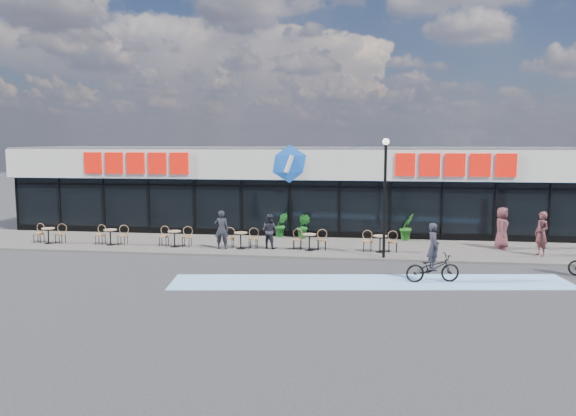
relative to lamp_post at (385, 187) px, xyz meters
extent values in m
plane|color=#28282B|center=(-4.57, -2.30, -3.05)|extent=(120.00, 120.00, 0.00)
cube|color=#615D56|center=(-4.57, 2.20, -3.00)|extent=(44.00, 5.00, 0.10)
cube|color=#77A9E1|center=(-0.57, -3.80, -3.05)|extent=(14.17, 4.13, 0.01)
cube|color=black|center=(-4.57, 7.70, -1.55)|extent=(30.00, 6.00, 3.00)
cube|color=beige|center=(-4.57, 7.55, 0.70)|extent=(30.60, 6.30, 1.50)
cube|color=#47474C|center=(-4.57, 7.70, 1.50)|extent=(30.60, 6.30, 0.10)
cube|color=#0D4099|center=(-4.57, 4.66, 0.00)|extent=(30.60, 0.08, 0.18)
cube|color=black|center=(-4.57, 4.67, -0.40)|extent=(30.00, 0.06, 0.08)
cube|color=black|center=(-4.57, 4.68, -2.85)|extent=(30.00, 0.10, 0.40)
cube|color=red|center=(-12.57, 4.40, 0.75)|extent=(5.63, 0.18, 1.10)
cube|color=red|center=(3.43, 4.40, 0.75)|extent=(5.63, 0.18, 1.10)
ellipsoid|color=blue|center=(-4.57, 4.40, 0.75)|extent=(1.90, 0.24, 1.90)
cylinder|color=black|center=(-19.57, 4.67, -1.55)|extent=(0.10, 0.10, 3.00)
cylinder|color=black|center=(-17.07, 4.67, -1.55)|extent=(0.10, 0.10, 3.00)
cylinder|color=black|center=(-14.57, 4.67, -1.55)|extent=(0.10, 0.10, 3.00)
cylinder|color=black|center=(-12.07, 4.67, -1.55)|extent=(0.10, 0.10, 3.00)
cylinder|color=black|center=(-9.57, 4.67, -1.55)|extent=(0.10, 0.10, 3.00)
cylinder|color=black|center=(-7.07, 4.67, -1.55)|extent=(0.10, 0.10, 3.00)
cylinder|color=black|center=(-4.57, 4.67, -1.55)|extent=(0.10, 0.10, 3.00)
cylinder|color=black|center=(-2.07, 4.67, -1.55)|extent=(0.10, 0.10, 3.00)
cylinder|color=black|center=(0.43, 4.67, -1.55)|extent=(0.10, 0.10, 3.00)
cylinder|color=black|center=(2.93, 4.67, -1.55)|extent=(0.10, 0.10, 3.00)
cylinder|color=black|center=(5.43, 4.67, -1.55)|extent=(0.10, 0.10, 3.00)
cylinder|color=black|center=(7.93, 4.67, -1.55)|extent=(0.10, 0.10, 3.00)
cylinder|color=black|center=(0.00, 0.00, -0.60)|extent=(0.12, 0.12, 4.70)
sphere|color=#FFF2CC|center=(0.00, 0.00, 1.85)|extent=(0.28, 0.28, 0.28)
cylinder|color=tan|center=(-15.66, 1.14, -2.23)|extent=(0.60, 0.60, 0.04)
cylinder|color=black|center=(-15.66, 1.14, -2.58)|extent=(0.06, 0.06, 0.70)
cylinder|color=black|center=(-15.66, 1.14, -2.94)|extent=(0.40, 0.40, 0.02)
cylinder|color=tan|center=(-12.55, 1.14, -2.23)|extent=(0.60, 0.60, 0.04)
cylinder|color=black|center=(-12.55, 1.14, -2.58)|extent=(0.06, 0.06, 0.70)
cylinder|color=black|center=(-12.55, 1.14, -2.94)|extent=(0.40, 0.40, 0.02)
cylinder|color=tan|center=(-9.45, 1.14, -2.23)|extent=(0.60, 0.60, 0.04)
cylinder|color=black|center=(-9.45, 1.14, -2.58)|extent=(0.06, 0.06, 0.70)
cylinder|color=black|center=(-9.45, 1.14, -2.94)|extent=(0.40, 0.40, 0.02)
cylinder|color=tan|center=(-6.34, 1.14, -2.23)|extent=(0.60, 0.60, 0.04)
cylinder|color=black|center=(-6.34, 1.14, -2.58)|extent=(0.06, 0.06, 0.70)
cylinder|color=black|center=(-6.34, 1.14, -2.94)|extent=(0.40, 0.40, 0.02)
cylinder|color=tan|center=(-3.23, 1.14, -2.23)|extent=(0.60, 0.60, 0.04)
cylinder|color=black|center=(-3.23, 1.14, -2.58)|extent=(0.06, 0.06, 0.70)
cylinder|color=black|center=(-3.23, 1.14, -2.94)|extent=(0.40, 0.40, 0.02)
cylinder|color=tan|center=(-0.12, 1.14, -2.23)|extent=(0.60, 0.60, 0.04)
cylinder|color=black|center=(-0.12, 1.14, -2.58)|extent=(0.06, 0.06, 0.70)
cylinder|color=black|center=(-0.12, 1.14, -2.94)|extent=(0.40, 0.40, 0.02)
imported|color=#1A5C1D|center=(-4.99, 4.45, -2.33)|extent=(0.82, 0.73, 1.24)
imported|color=#1A5E1C|center=(-3.83, 4.22, -2.34)|extent=(0.81, 0.73, 1.22)
imported|color=#22611B|center=(1.25, 4.36, -2.29)|extent=(0.93, 0.91, 1.32)
imported|color=black|center=(-7.17, 0.93, -2.08)|extent=(0.67, 0.47, 1.75)
imported|color=black|center=(-5.06, 1.39, -2.17)|extent=(0.94, 0.85, 1.57)
imported|color=#552C2D|center=(6.60, 1.30, -2.01)|extent=(0.68, 0.81, 1.89)
imported|color=#4E282C|center=(5.32, 2.70, -2.01)|extent=(0.83, 1.05, 1.89)
imported|color=black|center=(1.58, -3.51, -2.55)|extent=(2.02, 1.10, 1.01)
imported|color=#222129|center=(1.58, -3.51, -1.77)|extent=(0.53, 0.68, 1.65)
camera|label=1|loc=(-0.81, -23.30, 1.88)|focal=35.00mm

